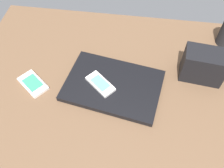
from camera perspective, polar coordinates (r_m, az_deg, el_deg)
The scene contains 5 objects.
desk_surface at distance 86.38cm, azimuth 4.27°, elevation -1.74°, with size 120.00×80.00×3.00cm, color brown.
laptop_closed at distance 84.54cm, azimuth -0.00°, elevation -0.42°, with size 32.65×22.34×1.90cm, color black.
cell_phone_on_laptop at distance 83.31cm, azimuth -2.97°, elevation 0.08°, with size 11.27×10.65×1.20cm.
cell_phone_on_desk at distance 90.10cm, azimuth -18.26°, elevation 0.11°, with size 12.46×11.66×1.25cm.
desk_organizer at distance 89.64cm, azimuth 20.45°, elevation 4.17°, with size 14.30×8.56×11.58cm, color black.
Camera 1 is at (-0.34, 49.24, 72.48)cm, focal length 38.99 mm.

